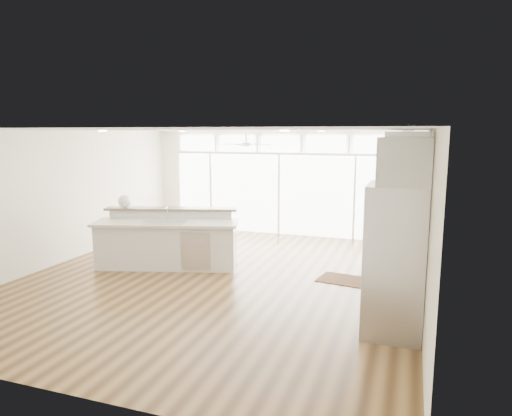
% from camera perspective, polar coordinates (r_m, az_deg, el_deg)
% --- Properties ---
extents(floor, '(7.00, 8.00, 0.02)m').
position_cam_1_polar(floor, '(8.55, -4.57, -8.78)').
color(floor, '#492F16').
rests_on(floor, ground).
extents(ceiling, '(7.00, 8.00, 0.02)m').
position_cam_1_polar(ceiling, '(8.12, -4.82, 9.70)').
color(ceiling, white).
rests_on(ceiling, wall_back).
extents(wall_back, '(7.00, 0.04, 2.70)m').
position_cam_1_polar(wall_back, '(11.97, 3.02, 3.14)').
color(wall_back, white).
rests_on(wall_back, floor).
extents(wall_front, '(7.00, 0.04, 2.70)m').
position_cam_1_polar(wall_front, '(4.92, -23.85, -6.80)').
color(wall_front, white).
rests_on(wall_front, floor).
extents(wall_left, '(0.04, 8.00, 2.70)m').
position_cam_1_polar(wall_left, '(10.14, -23.12, 1.26)').
color(wall_left, white).
rests_on(wall_left, floor).
extents(wall_right, '(0.04, 8.00, 2.70)m').
position_cam_1_polar(wall_right, '(7.55, 20.44, -1.14)').
color(wall_right, white).
rests_on(wall_right, floor).
extents(glass_wall, '(5.80, 0.06, 2.08)m').
position_cam_1_polar(glass_wall, '(11.94, 2.93, 1.68)').
color(glass_wall, white).
rests_on(glass_wall, wall_back).
extents(transom_row, '(5.90, 0.06, 0.40)m').
position_cam_1_polar(transom_row, '(11.84, 2.99, 8.07)').
color(transom_row, white).
rests_on(transom_row, wall_back).
extents(desk_window, '(0.04, 0.85, 0.85)m').
position_cam_1_polar(desk_window, '(7.82, 20.18, 0.70)').
color(desk_window, white).
rests_on(desk_window, wall_right).
extents(ceiling_fan, '(1.16, 1.16, 0.32)m').
position_cam_1_polar(ceiling_fan, '(10.91, -1.24, 8.49)').
color(ceiling_fan, silver).
rests_on(ceiling_fan, ceiling).
extents(recessed_lights, '(3.40, 3.00, 0.02)m').
position_cam_1_polar(recessed_lights, '(8.31, -4.25, 9.56)').
color(recessed_lights, white).
rests_on(recessed_lights, ceiling).
extents(oven_cabinet, '(0.64, 1.20, 2.50)m').
position_cam_1_polar(oven_cabinet, '(9.34, 18.16, 0.29)').
color(oven_cabinet, silver).
rests_on(oven_cabinet, floor).
extents(desk_nook, '(0.72, 1.30, 0.76)m').
position_cam_1_polar(desk_nook, '(8.06, 17.35, -7.42)').
color(desk_nook, silver).
rests_on(desk_nook, floor).
extents(upper_cabinets, '(0.64, 1.30, 0.64)m').
position_cam_1_polar(upper_cabinets, '(7.74, 18.36, 6.68)').
color(upper_cabinets, silver).
rests_on(upper_cabinets, wall_right).
extents(refrigerator, '(0.76, 0.90, 2.00)m').
position_cam_1_polar(refrigerator, '(6.31, 16.95, -6.22)').
color(refrigerator, '#B1B1B6').
rests_on(refrigerator, floor).
extents(fridge_cabinet, '(0.64, 0.90, 0.60)m').
position_cam_1_polar(fridge_cabinet, '(6.10, 18.10, 5.61)').
color(fridge_cabinet, silver).
rests_on(fridge_cabinet, wall_right).
extents(framed_photos, '(0.06, 0.22, 0.80)m').
position_cam_1_polar(framed_photos, '(8.45, 20.06, 0.30)').
color(framed_photos, black).
rests_on(framed_photos, wall_right).
extents(kitchen_island, '(3.02, 1.82, 1.13)m').
position_cam_1_polar(kitchen_island, '(9.22, -11.09, -3.88)').
color(kitchen_island, silver).
rests_on(kitchen_island, floor).
extents(rug, '(1.00, 0.79, 0.01)m').
position_cam_1_polar(rug, '(8.56, 11.00, -8.80)').
color(rug, '#321B0F').
rests_on(rug, floor).
extents(office_chair, '(0.62, 0.58, 1.10)m').
position_cam_1_polar(office_chair, '(8.26, 16.56, -5.75)').
color(office_chair, black).
rests_on(office_chair, floor).
extents(fishbowl, '(0.35, 0.35, 0.27)m').
position_cam_1_polar(fishbowl, '(9.74, -16.10, 0.81)').
color(fishbowl, silver).
rests_on(fishbowl, kitchen_island).
extents(monitor, '(0.14, 0.49, 0.40)m').
position_cam_1_polar(monitor, '(7.92, 16.98, -3.34)').
color(monitor, black).
rests_on(monitor, desk_nook).
extents(keyboard, '(0.16, 0.36, 0.02)m').
position_cam_1_polar(keyboard, '(7.97, 15.69, -4.63)').
color(keyboard, silver).
rests_on(keyboard, desk_nook).
extents(potted_plant, '(0.30, 0.33, 0.24)m').
position_cam_1_polar(potted_plant, '(9.24, 18.59, 8.71)').
color(potted_plant, '#2E5323').
rests_on(potted_plant, oven_cabinet).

